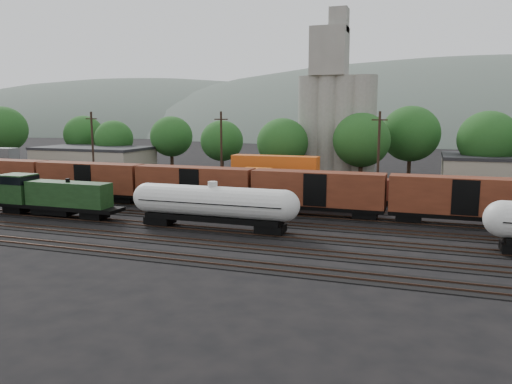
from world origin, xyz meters
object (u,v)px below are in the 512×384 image
(green_locomotive, at_px, (47,195))
(grain_silo, at_px, (335,116))
(orange_locomotive, at_px, (289,187))
(tank_car_a, at_px, (213,203))

(green_locomotive, distance_m, grain_silo, 48.95)
(orange_locomotive, bearing_deg, green_locomotive, -148.31)
(orange_locomotive, height_order, grain_silo, grain_silo)
(green_locomotive, height_order, orange_locomotive, green_locomotive)
(tank_car_a, relative_size, grain_silo, 0.62)
(orange_locomotive, xyz_separation_m, grain_silo, (0.98, 26.00, 8.73))
(orange_locomotive, distance_m, grain_silo, 27.44)
(tank_car_a, height_order, orange_locomotive, tank_car_a)
(tank_car_a, bearing_deg, orange_locomotive, 75.74)
(green_locomotive, distance_m, orange_locomotive, 28.55)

